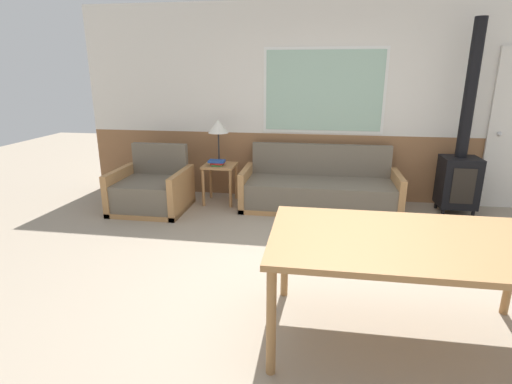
% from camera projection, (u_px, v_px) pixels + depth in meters
% --- Properties ---
extents(ground_plane, '(16.00, 16.00, 0.00)m').
position_uv_depth(ground_plane, '(334.00, 289.00, 3.43)').
color(ground_plane, gray).
extents(wall_back, '(7.20, 0.09, 2.70)m').
position_uv_depth(wall_back, '(334.00, 104.00, 5.52)').
color(wall_back, '#8E603D').
rests_on(wall_back, ground_plane).
extents(couch, '(2.07, 0.80, 0.83)m').
position_uv_depth(couch, '(319.00, 191.00, 5.38)').
color(couch, '#B27F4C').
rests_on(couch, ground_plane).
extents(armchair, '(0.94, 0.87, 0.84)m').
position_uv_depth(armchair, '(152.00, 191.00, 5.35)').
color(armchair, '#B27F4C').
rests_on(armchair, ground_plane).
extents(side_table, '(0.44, 0.44, 0.55)m').
position_uv_depth(side_table, '(220.00, 173.00, 5.58)').
color(side_table, '#B27F4C').
rests_on(side_table, ground_plane).
extents(table_lamp, '(0.28, 0.28, 0.61)m').
position_uv_depth(table_lamp, '(218.00, 128.00, 5.48)').
color(table_lamp, '#262628').
rests_on(table_lamp, side_table).
extents(book_stack, '(0.22, 0.15, 0.08)m').
position_uv_depth(book_stack, '(217.00, 163.00, 5.46)').
color(book_stack, '#2D7F3D').
rests_on(book_stack, side_table).
extents(dining_table, '(1.82, 1.03, 0.76)m').
position_uv_depth(dining_table, '(411.00, 248.00, 2.58)').
color(dining_table, '#9E7042').
rests_on(dining_table, ground_plane).
extents(wood_stove, '(0.45, 0.43, 2.40)m').
position_uv_depth(wood_stove, '(461.00, 163.00, 5.09)').
color(wood_stove, black).
rests_on(wood_stove, ground_plane).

